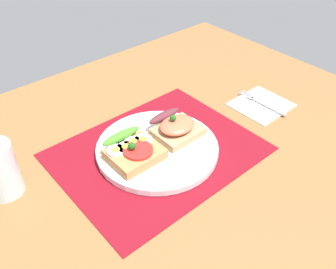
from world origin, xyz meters
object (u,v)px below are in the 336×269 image
object	(u,v)px
sandwich_salmon	(176,127)
fork	(261,102)
sandwich_egg_tomato	(133,151)
plate	(157,148)
napkin	(261,104)

from	to	relation	value
sandwich_salmon	fork	distance (cm)	25.99
sandwich_egg_tomato	fork	xyz separation A→B (cm)	(37.09, -3.59, -2.53)
sandwich_egg_tomato	plate	bearing A→B (deg)	-4.97
sandwich_egg_tomato	fork	world-z (taller)	sandwich_egg_tomato
sandwich_egg_tomato	sandwich_salmon	world-z (taller)	sandwich_salmon
plate	napkin	world-z (taller)	plate
sandwich_egg_tomato	napkin	bearing A→B (deg)	-5.94
sandwich_salmon	fork	size ratio (longest dim) A/B	0.72
plate	fork	world-z (taller)	plate
plate	sandwich_salmon	world-z (taller)	sandwich_salmon
plate	napkin	size ratio (longest dim) A/B	1.95
sandwich_egg_tomato	fork	bearing A→B (deg)	-5.52
napkin	fork	world-z (taller)	fork
plate	sandwich_salmon	size ratio (longest dim) A/B	2.59
sandwich_salmon	fork	bearing A→B (deg)	-8.22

